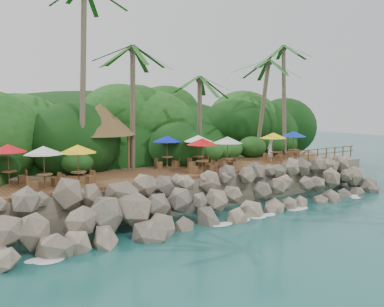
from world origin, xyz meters
TOP-DOWN VIEW (x-y plane):
  - ground at (0.00, 0.00)m, footprint 140.00×140.00m
  - land_base at (0.00, 16.00)m, footprint 32.00×25.20m
  - jungle_hill at (0.00, 23.50)m, footprint 44.80×28.00m
  - seawall at (0.00, 2.00)m, footprint 29.00×4.00m
  - terrace at (0.00, 6.00)m, footprint 26.00×5.00m
  - jungle_foliage at (0.00, 15.00)m, footprint 44.00×16.00m
  - foam_line at (0.00, 0.30)m, footprint 25.20×0.80m
  - palms at (-0.07, 8.80)m, footprint 33.36×6.32m
  - palapa at (-5.22, 9.62)m, footprint 4.87×4.87m
  - dining_clusters at (-1.32, 5.69)m, footprint 24.02×5.33m
  - railing at (11.18, 3.65)m, footprint 8.30×0.10m
  - waiter at (7.20, 5.51)m, footprint 0.78×0.64m

SIDE VIEW (x-z plane):
  - ground at x=0.00m, z-range 0.00..0.00m
  - jungle_hill at x=0.00m, z-range -7.70..7.70m
  - jungle_foliage at x=0.00m, z-range -6.00..6.00m
  - foam_line at x=0.00m, z-range 0.00..0.06m
  - land_base at x=0.00m, z-range 0.00..2.10m
  - seawall at x=0.00m, z-range 0.00..2.30m
  - terrace at x=0.00m, z-range 2.10..2.30m
  - railing at x=11.18m, z-range 2.41..3.41m
  - waiter at x=7.20m, z-range 2.30..4.14m
  - dining_clusters at x=-1.32m, z-range 3.06..5.37m
  - palapa at x=-5.22m, z-range 3.49..8.09m
  - palms at x=-0.07m, z-range 4.66..18.39m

